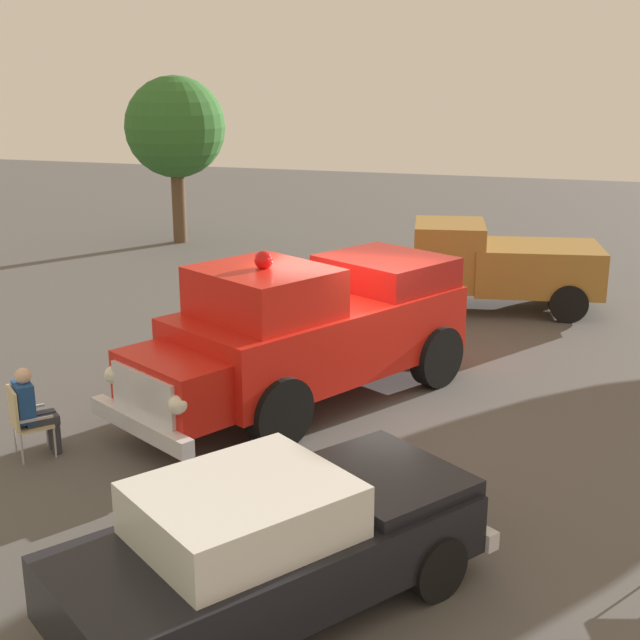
# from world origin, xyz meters

# --- Properties ---
(ground_plane) EXTENTS (60.00, 60.00, 0.00)m
(ground_plane) POSITION_xyz_m (0.00, 0.00, 0.00)
(ground_plane) COLOR #514F4C
(vintage_fire_truck) EXTENTS (4.80, 6.25, 2.59)m
(vintage_fire_truck) POSITION_xyz_m (-0.59, -0.35, 1.20)
(vintage_fire_truck) COLOR black
(vintage_fire_truck) RESTS_ON ground
(classic_hot_rod) EXTENTS (4.05, 4.62, 1.46)m
(classic_hot_rod) POSITION_xyz_m (0.77, -5.80, 0.75)
(classic_hot_rod) COLOR black
(classic_hot_rod) RESTS_ON ground
(parked_pickup) EXTENTS (5.04, 2.67, 1.90)m
(parked_pickup) POSITION_xyz_m (1.51, 6.06, 0.99)
(parked_pickup) COLOR black
(parked_pickup) RESTS_ON ground
(lawn_chair_near_truck) EXTENTS (0.69, 0.69, 1.02)m
(lawn_chair_near_truck) POSITION_xyz_m (-3.68, -3.52, 0.59)
(lawn_chair_near_truck) COLOR #B7BABF
(lawn_chair_near_truck) RESTS_ON ground
(spectator_seated) EXTENTS (0.63, 0.64, 1.29)m
(spectator_seated) POSITION_xyz_m (-3.59, -3.42, 0.70)
(spectator_seated) COLOR #383842
(spectator_seated) RESTS_ON ground
(oak_tree_distant) EXTENTS (2.96, 2.96, 4.92)m
(oak_tree_distant) POSITION_xyz_m (-8.31, 10.93, 3.41)
(oak_tree_distant) COLOR brown
(oak_tree_distant) RESTS_ON ground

